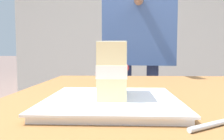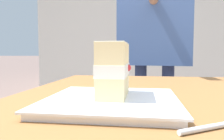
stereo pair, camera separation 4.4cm
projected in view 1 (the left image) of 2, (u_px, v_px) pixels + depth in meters
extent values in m
cube|color=brown|center=(170.00, 116.00, 0.44)|extent=(1.19, 0.76, 0.04)
cube|color=white|center=(112.00, 102.00, 0.44)|extent=(0.25, 0.25, 0.01)
cube|color=white|center=(112.00, 98.00, 0.44)|extent=(0.26, 0.26, 0.00)
cube|color=beige|center=(113.00, 86.00, 0.46)|extent=(0.13, 0.05, 0.04)
cube|color=white|center=(113.00, 70.00, 0.46)|extent=(0.13, 0.06, 0.02)
sphere|color=red|center=(98.00, 73.00, 0.41)|extent=(0.01, 0.01, 0.01)
sphere|color=red|center=(125.00, 68.00, 0.48)|extent=(0.02, 0.02, 0.02)
cube|color=beige|center=(113.00, 54.00, 0.45)|extent=(0.13, 0.05, 0.04)
cube|color=white|center=(113.00, 43.00, 0.45)|extent=(0.13, 0.05, 0.00)
cylinder|color=silver|center=(222.00, 122.00, 0.32)|extent=(0.08, 0.12, 0.01)
cylinder|color=navy|center=(125.00, 126.00, 1.38)|extent=(0.07, 0.07, 0.78)
cylinder|color=navy|center=(152.00, 128.00, 1.35)|extent=(0.07, 0.07, 0.78)
cube|color=#42609E|center=(139.00, 19.00, 1.31)|extent=(0.24, 0.44, 0.55)
cube|color=silver|center=(127.00, 25.00, 5.77)|extent=(5.24, 3.47, 3.17)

